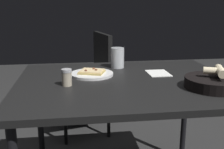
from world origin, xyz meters
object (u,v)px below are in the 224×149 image
beer_glass (118,59)px  pepper_shaker (67,78)px  dining_table (126,91)px  pizza_plate (92,73)px  bread_basket (214,82)px  chair_far (90,76)px

beer_glass → pepper_shaker: bearing=-41.3°
dining_table → pepper_shaker: pepper_shaker is taller
pizza_plate → bread_basket: size_ratio=0.89×
pizza_plate → chair_far: bearing=177.5°
dining_table → bread_basket: (0.20, 0.39, 0.09)m
beer_glass → bread_basket: bearing=38.1°
bread_basket → pepper_shaker: size_ratio=3.25×
bread_basket → pepper_shaker: bread_basket is taller
dining_table → beer_glass: (-0.30, 0.00, 0.12)m
pizza_plate → beer_glass: (-0.17, 0.18, 0.05)m
chair_far → dining_table: bearing=7.7°
beer_glass → pepper_shaker: beer_glass is taller
chair_far → pizza_plate: bearing=-2.5°
pepper_shaker → bread_basket: bearing=78.7°
bread_basket → beer_glass: (-0.49, -0.39, 0.02)m
beer_glass → chair_far: bearing=-168.9°
dining_table → pepper_shaker: (0.06, -0.31, 0.10)m
dining_table → chair_far: 1.02m
dining_table → beer_glass: bearing=179.5°
dining_table → beer_glass: 0.32m
pepper_shaker → chair_far: 1.10m
pizza_plate → pepper_shaker: (0.18, -0.14, 0.03)m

